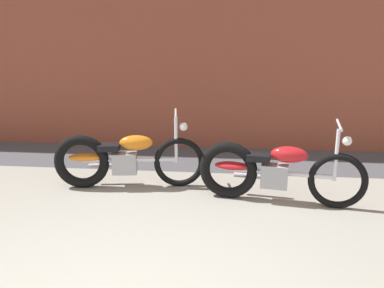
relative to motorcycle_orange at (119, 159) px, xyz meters
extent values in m
cube|color=gray|center=(0.66, -1.04, -0.40)|extent=(36.00, 3.50, 0.01)
torus|color=black|center=(0.80, 0.11, -0.06)|extent=(0.68, 0.18, 0.68)
torus|color=black|center=(-0.49, -0.07, -0.03)|extent=(0.74, 0.23, 0.73)
cylinder|color=silver|center=(0.16, 0.02, -0.02)|extent=(1.23, 0.23, 0.06)
cube|color=#99999E|center=(0.08, 0.01, -0.06)|extent=(0.35, 0.26, 0.28)
ellipsoid|color=orange|center=(0.24, 0.03, 0.22)|extent=(0.46, 0.25, 0.20)
ellipsoid|color=orange|center=(-0.44, -0.07, 0.03)|extent=(0.46, 0.24, 0.10)
cube|color=black|center=(-0.12, -0.02, 0.16)|extent=(0.31, 0.24, 0.08)
cylinder|color=silver|center=(0.76, 0.11, 0.25)|extent=(0.05, 0.05, 0.62)
cylinder|color=silver|center=(0.76, 0.11, 0.61)|extent=(0.12, 0.58, 0.03)
sphere|color=white|center=(0.86, 0.12, 0.43)|extent=(0.11, 0.11, 0.11)
cylinder|color=silver|center=(-0.18, 0.12, -0.14)|extent=(0.55, 0.14, 0.06)
torus|color=black|center=(2.75, -0.42, -0.06)|extent=(0.68, 0.18, 0.68)
torus|color=black|center=(1.46, -0.22, -0.03)|extent=(0.74, 0.24, 0.73)
cylinder|color=silver|center=(2.10, -0.32, -0.02)|extent=(1.23, 0.24, 0.06)
cube|color=#99999E|center=(2.03, -0.31, -0.06)|extent=(0.35, 0.27, 0.28)
ellipsoid|color=red|center=(2.18, -0.33, 0.22)|extent=(0.46, 0.25, 0.20)
ellipsoid|color=red|center=(1.51, -0.23, 0.03)|extent=(0.46, 0.24, 0.10)
cube|color=black|center=(1.83, -0.28, 0.16)|extent=(0.31, 0.24, 0.08)
cylinder|color=silver|center=(2.71, -0.41, 0.25)|extent=(0.05, 0.05, 0.62)
cylinder|color=silver|center=(2.71, -0.41, 0.61)|extent=(0.12, 0.58, 0.03)
sphere|color=white|center=(2.81, -0.43, 0.43)|extent=(0.11, 0.11, 0.11)
cylinder|color=silver|center=(1.81, -0.12, -0.14)|extent=(0.55, 0.14, 0.06)
camera|label=1|loc=(1.52, -5.08, 1.59)|focal=38.18mm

